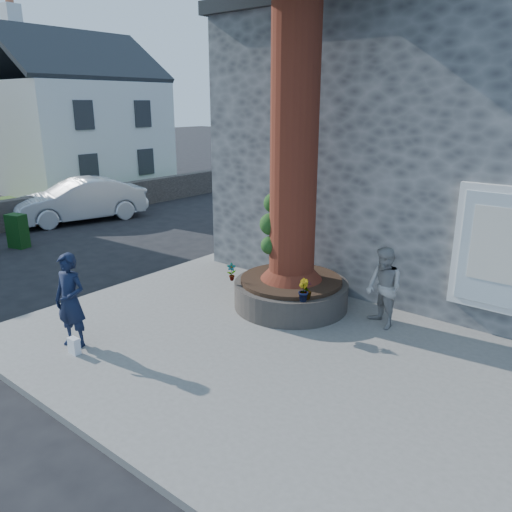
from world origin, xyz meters
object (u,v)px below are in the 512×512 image
Objects in this scene: man at (70,301)px; planter at (291,292)px; car_silver at (80,200)px; woman at (384,288)px; a_board_sign at (17,231)px.

planter is at bearing 47.34° from man.
planter is 0.50× the size of car_silver.
woman reaches higher than car_silver.
car_silver is at bearing 131.13° from man.
planter is at bearing -7.29° from a_board_sign.
a_board_sign is (-8.96, -1.19, 0.09)m from planter.
a_board_sign is at bearing -46.69° from car_silver.
man is at bearing -116.81° from planter.
man is 1.08× the size of woman.
man is at bearing -34.65° from a_board_sign.
car_silver is (-10.60, 1.93, 0.34)m from planter.
woman reaches higher than a_board_sign.
a_board_sign is (1.64, -3.12, -0.25)m from car_silver.
car_silver is 4.56× the size of a_board_sign.
car_silver is at bearing -156.62° from woman.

